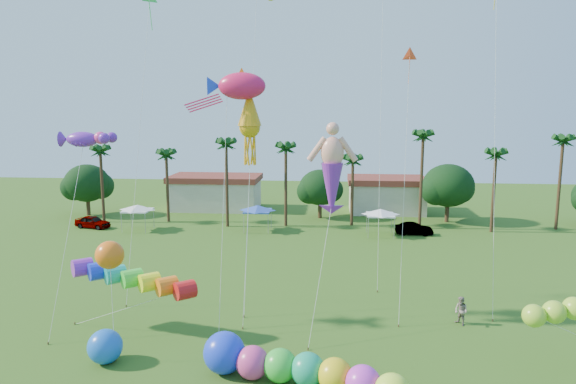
# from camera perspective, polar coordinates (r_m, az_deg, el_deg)

# --- Properties ---
(tree_line) EXTENTS (69.46, 8.91, 11.00)m
(tree_line) POSITION_cam_1_polar(r_m,az_deg,el_deg) (65.52, 5.81, 0.57)
(tree_line) COLOR #3A2819
(tree_line) RESTS_ON ground
(buildings_row) EXTENTS (35.00, 7.00, 4.00)m
(buildings_row) POSITION_cam_1_polar(r_m,az_deg,el_deg) (72.04, 0.44, -0.44)
(buildings_row) COLOR beige
(buildings_row) RESTS_ON ground
(tent_row) EXTENTS (31.00, 4.00, 0.60)m
(tent_row) POSITION_cam_1_polar(r_m,az_deg,el_deg) (58.88, -3.49, -1.88)
(tent_row) COLOR white
(tent_row) RESTS_ON ground
(car_a) EXTENTS (4.60, 2.73, 1.47)m
(car_a) POSITION_cam_1_polar(r_m,az_deg,el_deg) (65.61, -20.88, -3.12)
(car_a) COLOR #4C4C54
(car_a) RESTS_ON ground
(car_b) EXTENTS (4.19, 1.57, 1.37)m
(car_b) POSITION_cam_1_polar(r_m,az_deg,el_deg) (59.74, 13.83, -4.00)
(car_b) COLOR #4C4C54
(car_b) RESTS_ON ground
(spectator_b) EXTENTS (1.11, 1.16, 1.89)m
(spectator_b) POSITION_cam_1_polar(r_m,az_deg,el_deg) (36.26, 18.67, -12.42)
(spectator_b) COLOR gray
(spectator_b) RESTS_ON ground
(caterpillar_inflatable) EXTENTS (10.87, 4.99, 2.25)m
(caterpillar_inflatable) POSITION_cam_1_polar(r_m,az_deg,el_deg) (27.62, 0.67, -19.01)
(caterpillar_inflatable) COLOR #D9398B
(caterpillar_inflatable) RESTS_ON ground
(blue_ball) EXTENTS (1.92, 1.92, 1.92)m
(blue_ball) POSITION_cam_1_polar(r_m,az_deg,el_deg) (31.46, -19.66, -15.86)
(blue_ball) COLOR blue
(blue_ball) RESTS_ON ground
(rainbow_tube) EXTENTS (9.78, 5.17, 3.71)m
(rainbow_tube) POSITION_cam_1_polar(r_m,az_deg,el_deg) (32.99, -14.93, -10.38)
(rainbow_tube) COLOR red
(rainbow_tube) RESTS_ON ground
(green_worm) EXTENTS (10.67, 3.36, 3.83)m
(green_worm) POSITION_cam_1_polar(r_m,az_deg,el_deg) (31.07, 25.66, -12.29)
(green_worm) COLOR #A0D830
(green_worm) RESTS_ON ground
(orange_ball_kite) EXTENTS (1.92, 1.92, 6.89)m
(orange_ball_kite) POSITION_cam_1_polar(r_m,az_deg,el_deg) (29.91, -19.20, -6.64)
(orange_ball_kite) COLOR orange
(orange_ball_kite) RESTS_ON ground
(merman_kite) EXTENTS (2.52, 5.71, 12.67)m
(merman_kite) POSITION_cam_1_polar(r_m,az_deg,el_deg) (33.34, 4.92, 1.92)
(merman_kite) COLOR #F4A08A
(merman_kite) RESTS_ON ground
(fish_kite) EXTENTS (4.95, 5.71, 16.48)m
(fish_kite) POSITION_cam_1_polar(r_m,az_deg,el_deg) (34.17, -5.15, 11.64)
(fish_kite) COLOR #DE1852
(fish_kite) RESTS_ON ground
(squid_kite) EXTENTS (1.98, 4.22, 15.08)m
(squid_kite) POSITION_cam_1_polar(r_m,az_deg,el_deg) (34.50, -4.28, 7.18)
(squid_kite) COLOR orange
(squid_kite) RESTS_ON ground
(lobster_kite) EXTENTS (3.97, 5.52, 12.80)m
(lobster_kite) POSITION_cam_1_polar(r_m,az_deg,el_deg) (35.60, -21.87, 5.45)
(lobster_kite) COLOR purple
(lobster_kite) RESTS_ON ground
(delta_kite_red) EXTENTS (1.28, 4.51, 18.19)m
(delta_kite_red) POSITION_cam_1_polar(r_m,az_deg,el_deg) (36.82, 13.35, 14.02)
(delta_kite_red) COLOR #F0441A
(delta_kite_red) RESTS_ON ground
(delta_kite_green) EXTENTS (2.12, 3.94, 22.59)m
(delta_kite_green) POSITION_cam_1_polar(r_m,az_deg,el_deg) (40.11, -15.15, 19.80)
(delta_kite_green) COLOR #34DE5B
(delta_kite_green) RESTS_ON ground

